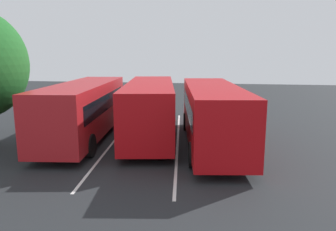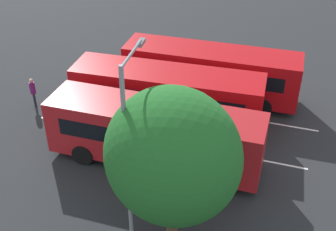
{
  "view_description": "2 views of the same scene",
  "coord_description": "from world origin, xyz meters",
  "px_view_note": "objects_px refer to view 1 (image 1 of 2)",
  "views": [
    {
      "loc": [
        -16.78,
        -3.81,
        4.63
      ],
      "look_at": [
        0.57,
        -1.11,
        1.28
      ],
      "focal_mm": 34.25,
      "sensor_mm": 36.0,
      "label": 1
    },
    {
      "loc": [
        -7.8,
        18.6,
        13.88
      ],
      "look_at": [
        -0.12,
        1.46,
        1.49
      ],
      "focal_mm": 47.09,
      "sensor_mm": 36.0,
      "label": 2
    }
  ],
  "objects_px": {
    "bus_far_left": "(212,113)",
    "pedestrian": "(149,99)",
    "bus_center_left": "(150,107)",
    "bus_center_right": "(85,108)"
  },
  "relations": [
    {
      "from": "bus_far_left",
      "to": "pedestrian",
      "type": "bearing_deg",
      "value": 22.36
    },
    {
      "from": "bus_center_left",
      "to": "bus_far_left",
      "type": "bearing_deg",
      "value": -119.62
    },
    {
      "from": "bus_far_left",
      "to": "pedestrian",
      "type": "distance_m",
      "value": 10.41
    },
    {
      "from": "bus_center_left",
      "to": "pedestrian",
      "type": "xyz_separation_m",
      "value": [
        7.69,
        1.76,
        -0.63
      ]
    },
    {
      "from": "bus_center_right",
      "to": "bus_far_left",
      "type": "bearing_deg",
      "value": -99.61
    },
    {
      "from": "bus_center_left",
      "to": "bus_center_right",
      "type": "distance_m",
      "value": 3.62
    },
    {
      "from": "bus_far_left",
      "to": "bus_center_right",
      "type": "xyz_separation_m",
      "value": [
        0.35,
        6.98,
        0.0
      ]
    },
    {
      "from": "pedestrian",
      "to": "bus_far_left",
      "type": "bearing_deg",
      "value": -8.5
    },
    {
      "from": "bus_far_left",
      "to": "bus_center_right",
      "type": "bearing_deg",
      "value": 79.23
    },
    {
      "from": "bus_center_right",
      "to": "pedestrian",
      "type": "height_order",
      "value": "bus_center_right"
    }
  ]
}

